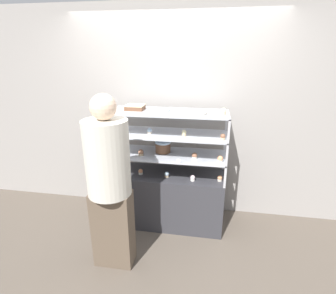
# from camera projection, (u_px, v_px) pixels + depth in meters

# --- Properties ---
(ground_plane) EXTENTS (20.00, 20.00, 0.00)m
(ground_plane) POSITION_uv_depth(u_px,v_px,m) (168.00, 221.00, 3.37)
(ground_plane) COLOR brown
(back_wall) EXTENTS (8.00, 0.05, 2.60)m
(back_wall) POSITION_uv_depth(u_px,v_px,m) (173.00, 115.00, 3.31)
(back_wall) COLOR gray
(back_wall) RESTS_ON ground_plane
(display_base) EXTENTS (1.34, 0.52, 0.67)m
(display_base) POSITION_uv_depth(u_px,v_px,m) (168.00, 198.00, 3.26)
(display_base) COLOR #333338
(display_base) RESTS_ON ground_plane
(display_riser_lower) EXTENTS (1.34, 0.52, 0.25)m
(display_riser_lower) POSITION_uv_depth(u_px,v_px,m) (168.00, 155.00, 3.07)
(display_riser_lower) COLOR #B7B7BC
(display_riser_lower) RESTS_ON display_base
(display_riser_middle) EXTENTS (1.34, 0.52, 0.25)m
(display_riser_middle) POSITION_uv_depth(u_px,v_px,m) (168.00, 135.00, 2.98)
(display_riser_middle) COLOR #B7B7BC
(display_riser_middle) RESTS_ON display_riser_lower
(display_riser_upper) EXTENTS (1.34, 0.52, 0.25)m
(display_riser_upper) POSITION_uv_depth(u_px,v_px,m) (168.00, 113.00, 2.90)
(display_riser_upper) COLOR #B7B7BC
(display_riser_upper) RESTS_ON display_riser_middle
(layer_cake_centerpiece) EXTENTS (0.19, 0.19, 0.14)m
(layer_cake_centerpiece) POSITION_uv_depth(u_px,v_px,m) (163.00, 147.00, 3.10)
(layer_cake_centerpiece) COLOR brown
(layer_cake_centerpiece) RESTS_ON display_riser_lower
(sheet_cake_frosted) EXTENTS (0.21, 0.18, 0.06)m
(sheet_cake_frosted) POSITION_uv_depth(u_px,v_px,m) (135.00, 107.00, 2.99)
(sheet_cake_frosted) COLOR brown
(sheet_cake_frosted) RESTS_ON display_riser_upper
(cupcake_0) EXTENTS (0.05, 0.05, 0.07)m
(cupcake_0) POSITION_uv_depth(u_px,v_px,m) (115.00, 171.00, 3.14)
(cupcake_0) COLOR #CCB28C
(cupcake_0) RESTS_ON display_base
(cupcake_1) EXTENTS (0.05, 0.05, 0.07)m
(cupcake_1) POSITION_uv_depth(u_px,v_px,m) (141.00, 172.00, 3.12)
(cupcake_1) COLOR white
(cupcake_1) RESTS_ON display_base
(cupcake_2) EXTENTS (0.05, 0.05, 0.07)m
(cupcake_2) POSITION_uv_depth(u_px,v_px,m) (167.00, 174.00, 3.05)
(cupcake_2) COLOR #CCB28C
(cupcake_2) RESTS_ON display_base
(cupcake_3) EXTENTS (0.05, 0.05, 0.07)m
(cupcake_3) POSITION_uv_depth(u_px,v_px,m) (193.00, 178.00, 2.96)
(cupcake_3) COLOR white
(cupcake_3) RESTS_ON display_base
(cupcake_4) EXTENTS (0.05, 0.05, 0.07)m
(cupcake_4) POSITION_uv_depth(u_px,v_px,m) (220.00, 178.00, 2.96)
(cupcake_4) COLOR beige
(cupcake_4) RESTS_ON display_base
(price_tag_0) EXTENTS (0.04, 0.00, 0.04)m
(price_tag_0) POSITION_uv_depth(u_px,v_px,m) (129.00, 178.00, 2.98)
(price_tag_0) COLOR white
(price_tag_0) RESTS_ON display_base
(cupcake_5) EXTENTS (0.06, 0.06, 0.07)m
(cupcake_5) POSITION_uv_depth(u_px,v_px,m) (117.00, 151.00, 3.07)
(cupcake_5) COLOR #CCB28C
(cupcake_5) RESTS_ON display_riser_lower
(cupcake_6) EXTENTS (0.06, 0.06, 0.07)m
(cupcake_6) POSITION_uv_depth(u_px,v_px,m) (141.00, 153.00, 3.02)
(cupcake_6) COLOR #CCB28C
(cupcake_6) RESTS_ON display_riser_lower
(cupcake_7) EXTENTS (0.06, 0.06, 0.07)m
(cupcake_7) POSITION_uv_depth(u_px,v_px,m) (195.00, 156.00, 2.92)
(cupcake_7) COLOR white
(cupcake_7) RESTS_ON display_riser_lower
(cupcake_8) EXTENTS (0.06, 0.06, 0.07)m
(cupcake_8) POSITION_uv_depth(u_px,v_px,m) (220.00, 159.00, 2.83)
(cupcake_8) COLOR white
(cupcake_8) RESTS_ON display_riser_lower
(price_tag_1) EXTENTS (0.04, 0.00, 0.04)m
(price_tag_1) POSITION_uv_depth(u_px,v_px,m) (179.00, 161.00, 2.81)
(price_tag_1) COLOR white
(price_tag_1) RESTS_ON display_riser_lower
(cupcake_9) EXTENTS (0.05, 0.05, 0.07)m
(cupcake_9) POSITION_uv_depth(u_px,v_px,m) (112.00, 131.00, 2.95)
(cupcake_9) COLOR beige
(cupcake_9) RESTS_ON display_riser_middle
(cupcake_10) EXTENTS (0.05, 0.05, 0.07)m
(cupcake_10) POSITION_uv_depth(u_px,v_px,m) (150.00, 131.00, 2.95)
(cupcake_10) COLOR beige
(cupcake_10) RESTS_ON display_riser_middle
(cupcake_11) EXTENTS (0.05, 0.05, 0.07)m
(cupcake_11) POSITION_uv_depth(u_px,v_px,m) (184.00, 133.00, 2.88)
(cupcake_11) COLOR #CCB28C
(cupcake_11) RESTS_ON display_riser_middle
(cupcake_12) EXTENTS (0.05, 0.05, 0.07)m
(cupcake_12) POSITION_uv_depth(u_px,v_px,m) (223.00, 137.00, 2.75)
(cupcake_12) COLOR #CCB28C
(cupcake_12) RESTS_ON display_riser_middle
(price_tag_2) EXTENTS (0.04, 0.00, 0.04)m
(price_tag_2) POSITION_uv_depth(u_px,v_px,m) (157.00, 138.00, 2.76)
(price_tag_2) COLOR white
(price_tag_2) RESTS_ON display_riser_middle
(cupcake_13) EXTENTS (0.05, 0.05, 0.07)m
(cupcake_13) POSITION_uv_depth(u_px,v_px,m) (112.00, 109.00, 2.86)
(cupcake_13) COLOR #CCB28C
(cupcake_13) RESTS_ON display_riser_upper
(cupcake_14) EXTENTS (0.05, 0.05, 0.07)m
(cupcake_14) POSITION_uv_depth(u_px,v_px,m) (167.00, 111.00, 2.76)
(cupcake_14) COLOR #CCB28C
(cupcake_14) RESTS_ON display_riser_upper
(cupcake_15) EXTENTS (0.05, 0.05, 0.07)m
(cupcake_15) POSITION_uv_depth(u_px,v_px,m) (224.00, 111.00, 2.75)
(cupcake_15) COLOR #CCB28C
(cupcake_15) RESTS_ON display_riser_upper
(price_tag_3) EXTENTS (0.04, 0.00, 0.04)m
(price_tag_3) POSITION_uv_depth(u_px,v_px,m) (168.00, 115.00, 2.66)
(price_tag_3) COLOR white
(price_tag_3) RESTS_ON display_riser_upper
(donut_glazed) EXTENTS (0.14, 0.14, 0.04)m
(donut_glazed) POSITION_uv_depth(u_px,v_px,m) (201.00, 112.00, 2.78)
(donut_glazed) COLOR #EFE5CC
(donut_glazed) RESTS_ON display_riser_upper
(customer_figure) EXTENTS (0.40, 0.40, 1.73)m
(customer_figure) POSITION_uv_depth(u_px,v_px,m) (109.00, 181.00, 2.41)
(customer_figure) COLOR brown
(customer_figure) RESTS_ON ground_plane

